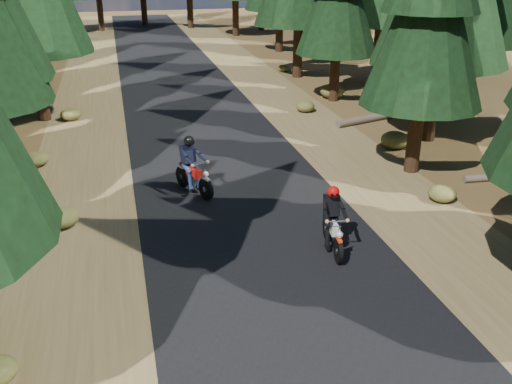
# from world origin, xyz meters

# --- Properties ---
(ground) EXTENTS (120.00, 120.00, 0.00)m
(ground) POSITION_xyz_m (0.00, 0.00, 0.00)
(ground) COLOR #4B331B
(ground) RESTS_ON ground
(road) EXTENTS (6.00, 100.00, 0.01)m
(road) POSITION_xyz_m (0.00, 5.00, 0.01)
(road) COLOR black
(road) RESTS_ON ground
(shoulder_l) EXTENTS (3.20, 100.00, 0.01)m
(shoulder_l) POSITION_xyz_m (-4.60, 5.00, 0.00)
(shoulder_l) COLOR brown
(shoulder_l) RESTS_ON ground
(shoulder_r) EXTENTS (3.20, 100.00, 0.01)m
(shoulder_r) POSITION_xyz_m (4.60, 5.00, 0.00)
(shoulder_r) COLOR brown
(shoulder_r) RESTS_ON ground
(log_near) EXTENTS (5.52, 2.01, 0.32)m
(log_near) POSITION_xyz_m (8.21, 10.54, 0.16)
(log_near) COLOR #4C4233
(log_near) RESTS_ON ground
(understory_shrubs) EXTENTS (15.99, 30.17, 0.70)m
(understory_shrubs) POSITION_xyz_m (1.16, 9.18, 0.28)
(understory_shrubs) COLOR #474C1E
(understory_shrubs) RESTS_ON ground
(rider_lead) EXTENTS (0.78, 1.89, 1.63)m
(rider_lead) POSITION_xyz_m (1.55, -0.00, 0.55)
(rider_lead) COLOR silver
(rider_lead) RESTS_ON road
(rider_follow) EXTENTS (1.36, 2.04, 1.76)m
(rider_follow) POSITION_xyz_m (-1.22, 4.36, 0.59)
(rider_follow) COLOR #940E09
(rider_follow) RESTS_ON road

